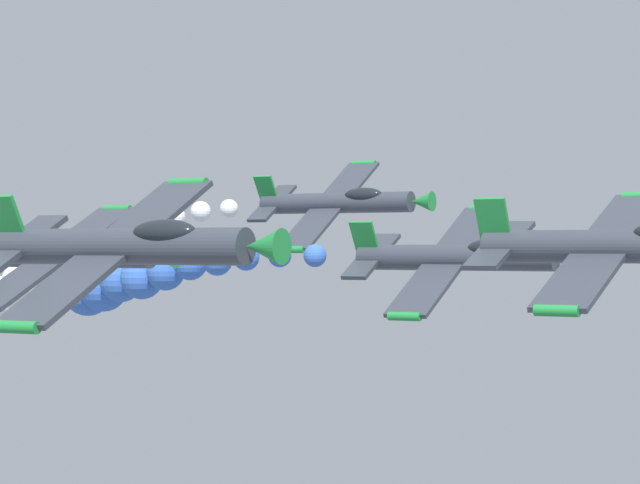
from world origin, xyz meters
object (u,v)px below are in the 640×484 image
object	(u,v)px
airplane_left_inner	(459,257)
airplane_right_inner	(124,246)
airplane_left_outer	(64,253)
airplane_lead	(619,246)
airplane_right_outer	(339,202)

from	to	relation	value
airplane_left_inner	airplane_right_inner	world-z (taller)	airplane_right_inner
airplane_right_inner	airplane_left_outer	xyz separation A→B (m)	(-10.77, -11.43, -0.31)
airplane_lead	airplane_right_inner	world-z (taller)	airplane_right_inner
airplane_lead	airplane_right_outer	distance (m)	31.37
airplane_left_outer	airplane_right_outer	distance (m)	22.01
airplane_lead	airplane_left_inner	bearing A→B (deg)	-134.58
airplane_left_outer	airplane_right_outer	size ratio (longest dim) A/B	1.00
airplane_left_inner	airplane_left_outer	xyz separation A→B (m)	(10.40, -12.73, 0.17)
airplane_right_outer	airplane_right_inner	bearing A→B (deg)	18.55
airplane_right_inner	airplane_left_outer	size ratio (longest dim) A/B	1.00
airplane_right_inner	airplane_right_outer	world-z (taller)	airplane_right_outer
airplane_lead	airplane_right_inner	xyz separation A→B (m)	(10.97, -11.64, 0.00)
airplane_right_outer	airplane_left_outer	bearing A→B (deg)	-1.27
airplane_lead	airplane_right_inner	bearing A→B (deg)	-46.69
airplane_left_inner	airplane_left_outer	distance (m)	16.44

